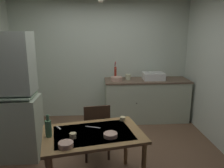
{
  "coord_description": "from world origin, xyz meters",
  "views": [
    {
      "loc": [
        -0.07,
        -3.16,
        1.93
      ],
      "look_at": [
        0.14,
        0.09,
        1.14
      ],
      "focal_mm": 35.43,
      "sensor_mm": 36.0,
      "label": 1
    }
  ],
  "objects_px": {
    "hutch_cabinet": "(6,102)",
    "glass_bottle": "(48,128)",
    "chair_far_side": "(96,130)",
    "sink_basin": "(153,76)",
    "dining_table": "(93,139)",
    "mixing_bowl_counter": "(117,79)",
    "serving_bowl_wide": "(66,145)",
    "teacup_mint": "(73,136)",
    "hand_pump": "(115,72)"
  },
  "relations": [
    {
      "from": "hand_pump",
      "to": "serving_bowl_wide",
      "type": "bearing_deg",
      "value": -106.38
    },
    {
      "from": "serving_bowl_wide",
      "to": "chair_far_side",
      "type": "bearing_deg",
      "value": 71.61
    },
    {
      "from": "dining_table",
      "to": "teacup_mint",
      "type": "height_order",
      "value": "teacup_mint"
    },
    {
      "from": "mixing_bowl_counter",
      "to": "chair_far_side",
      "type": "height_order",
      "value": "mixing_bowl_counter"
    },
    {
      "from": "sink_basin",
      "to": "hand_pump",
      "type": "relative_size",
      "value": 1.13
    },
    {
      "from": "serving_bowl_wide",
      "to": "teacup_mint",
      "type": "relative_size",
      "value": 2.13
    },
    {
      "from": "hand_pump",
      "to": "glass_bottle",
      "type": "xyz_separation_m",
      "value": [
        -0.95,
        -2.2,
        -0.24
      ]
    },
    {
      "from": "sink_basin",
      "to": "mixing_bowl_counter",
      "type": "height_order",
      "value": "sink_basin"
    },
    {
      "from": "chair_far_side",
      "to": "glass_bottle",
      "type": "relative_size",
      "value": 3.31
    },
    {
      "from": "hutch_cabinet",
      "to": "chair_far_side",
      "type": "distance_m",
      "value": 1.4
    },
    {
      "from": "sink_basin",
      "to": "mixing_bowl_counter",
      "type": "xyz_separation_m",
      "value": [
        -0.8,
        -0.05,
        -0.04
      ]
    },
    {
      "from": "dining_table",
      "to": "chair_far_side",
      "type": "xyz_separation_m",
      "value": [
        0.03,
        0.62,
        -0.17
      ]
    },
    {
      "from": "sink_basin",
      "to": "hutch_cabinet",
      "type": "bearing_deg",
      "value": -152.12
    },
    {
      "from": "teacup_mint",
      "to": "glass_bottle",
      "type": "distance_m",
      "value": 0.3
    },
    {
      "from": "chair_far_side",
      "to": "sink_basin",
      "type": "bearing_deg",
      "value": 50.22
    },
    {
      "from": "sink_basin",
      "to": "mixing_bowl_counter",
      "type": "relative_size",
      "value": 1.8
    },
    {
      "from": "dining_table",
      "to": "chair_far_side",
      "type": "relative_size",
      "value": 1.49
    },
    {
      "from": "sink_basin",
      "to": "glass_bottle",
      "type": "bearing_deg",
      "value": -129.39
    },
    {
      "from": "sink_basin",
      "to": "chair_far_side",
      "type": "distance_m",
      "value": 1.98
    },
    {
      "from": "hand_pump",
      "to": "chair_far_side",
      "type": "distance_m",
      "value": 1.68
    },
    {
      "from": "hand_pump",
      "to": "glass_bottle",
      "type": "distance_m",
      "value": 2.41
    },
    {
      "from": "sink_basin",
      "to": "glass_bottle",
      "type": "xyz_separation_m",
      "value": [
        -1.77,
        -2.15,
        -0.15
      ]
    },
    {
      "from": "mixing_bowl_counter",
      "to": "chair_far_side",
      "type": "distance_m",
      "value": 1.55
    },
    {
      "from": "mixing_bowl_counter",
      "to": "serving_bowl_wide",
      "type": "bearing_deg",
      "value": -107.39
    },
    {
      "from": "hutch_cabinet",
      "to": "glass_bottle",
      "type": "distance_m",
      "value": 1.12
    },
    {
      "from": "chair_far_side",
      "to": "glass_bottle",
      "type": "height_order",
      "value": "glass_bottle"
    },
    {
      "from": "serving_bowl_wide",
      "to": "dining_table",
      "type": "bearing_deg",
      "value": 48.69
    },
    {
      "from": "sink_basin",
      "to": "teacup_mint",
      "type": "distance_m",
      "value": 2.67
    },
    {
      "from": "mixing_bowl_counter",
      "to": "chair_far_side",
      "type": "bearing_deg",
      "value": -106.72
    },
    {
      "from": "hutch_cabinet",
      "to": "glass_bottle",
      "type": "relative_size",
      "value": 7.17
    },
    {
      "from": "dining_table",
      "to": "hutch_cabinet",
      "type": "bearing_deg",
      "value": 150.14
    },
    {
      "from": "dining_table",
      "to": "glass_bottle",
      "type": "bearing_deg",
      "value": -172.99
    },
    {
      "from": "sink_basin",
      "to": "dining_table",
      "type": "relative_size",
      "value": 0.33
    },
    {
      "from": "glass_bottle",
      "to": "sink_basin",
      "type": "bearing_deg",
      "value": 50.61
    },
    {
      "from": "hand_pump",
      "to": "serving_bowl_wide",
      "type": "height_order",
      "value": "hand_pump"
    },
    {
      "from": "sink_basin",
      "to": "mixing_bowl_counter",
      "type": "bearing_deg",
      "value": -176.41
    },
    {
      "from": "hutch_cabinet",
      "to": "chair_far_side",
      "type": "height_order",
      "value": "hutch_cabinet"
    },
    {
      "from": "mixing_bowl_counter",
      "to": "chair_far_side",
      "type": "relative_size",
      "value": 0.28
    },
    {
      "from": "hand_pump",
      "to": "chair_far_side",
      "type": "xyz_separation_m",
      "value": [
        -0.41,
        -1.51,
        -0.61
      ]
    },
    {
      "from": "mixing_bowl_counter",
      "to": "hand_pump",
      "type": "bearing_deg",
      "value": 100.32
    },
    {
      "from": "teacup_mint",
      "to": "mixing_bowl_counter",
      "type": "bearing_deg",
      "value": 72.41
    },
    {
      "from": "hutch_cabinet",
      "to": "glass_bottle",
      "type": "height_order",
      "value": "hutch_cabinet"
    },
    {
      "from": "hutch_cabinet",
      "to": "hand_pump",
      "type": "xyz_separation_m",
      "value": [
        1.73,
        1.39,
        0.18
      ]
    },
    {
      "from": "hand_pump",
      "to": "chair_far_side",
      "type": "relative_size",
      "value": 0.44
    },
    {
      "from": "sink_basin",
      "to": "teacup_mint",
      "type": "xyz_separation_m",
      "value": [
        -1.48,
        -2.21,
        -0.23
      ]
    },
    {
      "from": "hand_pump",
      "to": "chair_far_side",
      "type": "bearing_deg",
      "value": -105.11
    },
    {
      "from": "mixing_bowl_counter",
      "to": "glass_bottle",
      "type": "xyz_separation_m",
      "value": [
        -0.97,
        -2.1,
        -0.11
      ]
    },
    {
      "from": "hand_pump",
      "to": "hutch_cabinet",
      "type": "bearing_deg",
      "value": -141.23
    },
    {
      "from": "sink_basin",
      "to": "glass_bottle",
      "type": "relative_size",
      "value": 1.64
    },
    {
      "from": "chair_far_side",
      "to": "glass_bottle",
      "type": "bearing_deg",
      "value": -128.55
    }
  ]
}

